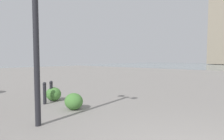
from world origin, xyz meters
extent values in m
cylinder|color=#232328|center=(3.85, 0.63, 2.01)|extent=(0.14, 0.14, 4.02)
cylinder|color=#232328|center=(5.76, -0.58, 0.36)|extent=(0.12, 0.12, 0.72)
sphere|color=#232328|center=(5.76, -0.58, 0.76)|extent=(0.13, 0.13, 0.13)
cylinder|color=#232328|center=(6.00, -0.99, 0.36)|extent=(0.12, 0.12, 0.71)
sphere|color=#232328|center=(6.00, -0.99, 0.75)|extent=(0.13, 0.13, 0.13)
ellipsoid|color=#477F38|center=(4.36, -0.85, 0.27)|extent=(0.64, 0.58, 0.54)
ellipsoid|color=#477F38|center=(6.00, -1.10, 0.27)|extent=(0.63, 0.57, 0.54)
camera|label=1|loc=(-0.46, 2.76, 1.68)|focal=28.91mm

